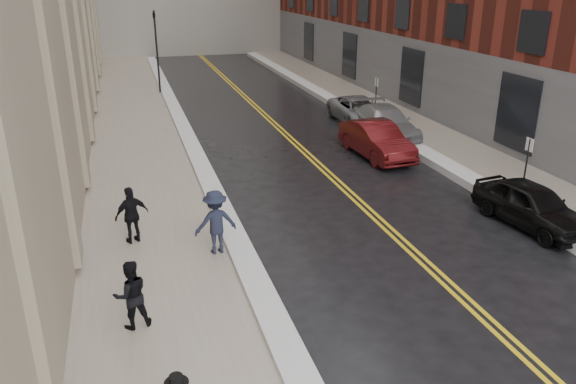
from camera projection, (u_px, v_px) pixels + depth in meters
sidewalk_left at (140, 161)px, 23.21m from camera, size 4.00×64.00×0.15m
sidewalk_right at (431, 136)px, 26.75m from camera, size 3.00×64.00×0.15m
lane_stripe_a at (299, 149)px, 25.04m from camera, size 0.12×64.00×0.01m
lane_stripe_b at (304, 148)px, 25.10m from camera, size 0.12×64.00×0.01m
snow_ridge_left at (196, 155)px, 23.79m from camera, size 0.70×60.80×0.26m
snow_ridge_right at (396, 137)px, 26.24m from camera, size 0.85×60.80×0.30m
traffic_signal at (157, 46)px, 35.13m from camera, size 0.18×0.15×5.20m
parking_sign_near at (526, 163)px, 18.84m from camera, size 0.06×0.35×2.23m
parking_sign_far at (376, 94)px, 29.57m from camera, size 0.06×0.35×2.23m
car_black at (532, 205)px, 17.18m from camera, size 2.08×4.16×1.36m
car_maroon at (376, 140)px, 23.73m from camera, size 1.82×4.56×1.47m
car_silver_near at (385, 123)px, 26.40m from camera, size 2.37×5.21×1.48m
car_silver_far at (360, 111)px, 29.10m from camera, size 2.26×4.80×1.33m
pedestrian_a at (131, 295)px, 11.92m from camera, size 0.86×0.73×1.56m
pedestrian_b at (216, 222)px, 15.13m from camera, size 1.24×0.81×1.79m
pedestrian_c at (132, 215)px, 15.73m from camera, size 1.05×0.73×1.66m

